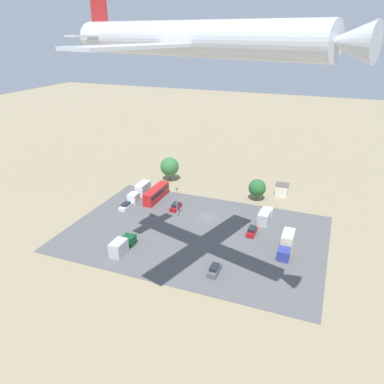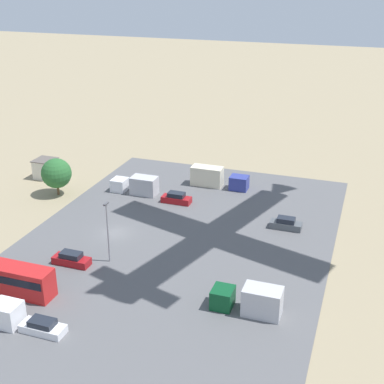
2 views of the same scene
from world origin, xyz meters
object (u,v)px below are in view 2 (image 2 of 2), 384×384
(bus, at_px, (7,277))
(parked_truck_3, at_px, (251,300))
(parked_truck_1, at_px, (137,185))
(parked_car_1, at_px, (43,327))
(parked_car_3, at_px, (286,224))
(parked_truck_0, at_px, (216,178))
(parked_car_0, at_px, (176,198))
(parked_car_2, at_px, (71,259))
(shed_building, at_px, (46,168))

(bus, xyz_separation_m, parked_truck_3, (-5.02, 26.19, -0.40))
(parked_truck_1, relative_size, parked_truck_3, 1.02)
(parked_truck_3, bearing_deg, parked_car_1, 118.39)
(parked_car_3, relative_size, parked_truck_0, 0.46)
(parked_car_0, bearing_deg, parked_car_1, -2.17)
(bus, bearing_deg, parked_car_2, 154.04)
(parked_truck_0, bearing_deg, bus, -19.15)
(parked_car_1, relative_size, parked_car_3, 1.06)
(shed_building, xyz_separation_m, bus, (31.32, 15.71, 0.25))
(parked_car_2, bearing_deg, parked_car_1, -161.26)
(parked_car_0, bearing_deg, parked_car_3, 79.38)
(bus, distance_m, parked_truck_1, 30.12)
(bus, relative_size, parked_truck_0, 1.18)
(parked_car_0, bearing_deg, bus, -17.51)
(bus, xyz_separation_m, parked_car_1, (4.94, 7.75, -1.21))
(parked_car_0, height_order, parked_car_1, parked_car_0)
(parked_car_3, distance_m, parked_truck_0, 17.70)
(parked_car_2, relative_size, parked_truck_1, 0.62)
(parked_truck_1, xyz_separation_m, parked_truck_3, (25.04, 24.32, 0.10))
(bus, distance_m, parked_car_1, 9.27)
(parked_truck_0, xyz_separation_m, parked_truck_3, (31.81, 13.40, -0.05))
(parked_truck_1, bearing_deg, bus, 176.45)
(shed_building, xyz_separation_m, parked_truck_0, (-5.52, 28.50, -0.10))
(shed_building, height_order, parked_truck_3, shed_building)
(parked_car_3, distance_m, parked_truck_3, 20.36)
(parked_car_3, distance_m, parked_truck_1, 24.85)
(bus, distance_m, parked_car_3, 36.53)
(shed_building, relative_size, parked_car_1, 0.78)
(parked_truck_3, bearing_deg, bus, 100.86)
(parked_car_0, relative_size, parked_truck_0, 0.48)
(shed_building, height_order, parked_car_0, shed_building)
(parked_truck_3, bearing_deg, parked_car_3, -0.20)
(parked_car_0, bearing_deg, parked_truck_0, 155.44)
(shed_building, bearing_deg, parked_truck_3, 57.89)
(parked_truck_1, height_order, parked_truck_3, parked_truck_3)
(parked_car_0, bearing_deg, parked_truck_1, -101.53)
(shed_building, distance_m, parked_car_0, 24.90)
(bus, xyz_separation_m, parked_car_2, (-7.35, 3.58, -1.12))
(parked_car_0, relative_size, parked_car_1, 0.99)
(parked_car_0, xyz_separation_m, parked_truck_1, (-1.46, -7.16, 0.62))
(parked_car_0, distance_m, parked_car_3, 17.53)
(parked_car_1, bearing_deg, parked_car_0, -2.17)
(parked_car_0, relative_size, parked_truck_3, 0.61)
(bus, relative_size, parked_car_3, 2.57)
(bus, height_order, parked_car_1, bus)
(parked_car_2, xyz_separation_m, parked_truck_3, (2.33, 22.60, 0.73))
(parked_truck_0, relative_size, parked_truck_1, 1.26)
(parked_truck_0, distance_m, parked_truck_3, 34.52)
(parked_truck_0, bearing_deg, parked_car_3, 49.58)
(parked_car_1, distance_m, parked_truck_0, 42.09)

